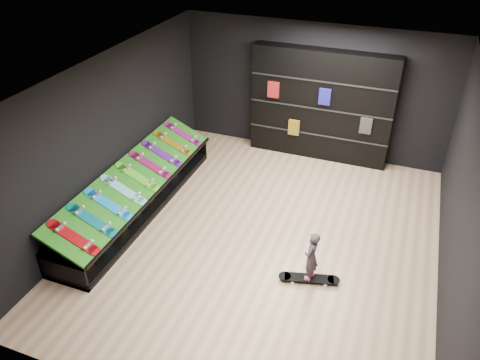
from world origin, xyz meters
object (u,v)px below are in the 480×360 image
(floor_skateboard, at_px, (309,279))
(child, at_px, (310,265))
(display_rack, at_px, (138,198))
(back_shelving, at_px, (321,106))

(floor_skateboard, distance_m, child, 0.30)
(display_rack, distance_m, child, 3.69)
(display_rack, height_order, back_shelving, back_shelving)
(display_rack, bearing_deg, back_shelving, 50.04)
(floor_skateboard, xyz_separation_m, child, (0.00, 0.00, 0.30))
(display_rack, relative_size, back_shelving, 1.44)
(back_shelving, bearing_deg, display_rack, -129.96)
(display_rack, xyz_separation_m, floor_skateboard, (3.61, -0.78, -0.20))
(display_rack, relative_size, floor_skateboard, 4.59)
(display_rack, height_order, child, child)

